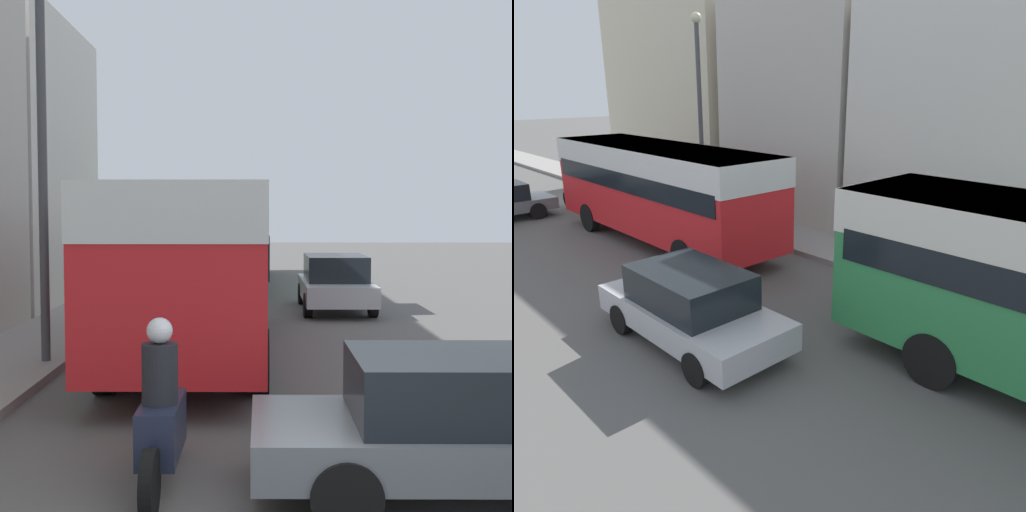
# 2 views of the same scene
# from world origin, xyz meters

# --- Properties ---
(ground_plane) EXTENTS (120.00, 120.00, 0.00)m
(ground_plane) POSITION_xyz_m (0.00, 0.00, 0.00)
(ground_plane) COLOR #595654
(sidewalk) EXTENTS (2.20, 120.00, 0.15)m
(sidewalk) POSITION_xyz_m (-5.10, 0.00, 0.07)
(sidewalk) COLOR gray
(sidewalk) RESTS_ON ground_plane
(building_corner) EXTENTS (5.75, 8.93, 14.00)m
(building_corner) POSITION_xyz_m (-9.08, 0.57, 7.00)
(building_corner) COLOR beige
(building_corner) RESTS_ON ground_plane
(building_midblock) EXTENTS (6.44, 6.23, 8.19)m
(building_midblock) POSITION_xyz_m (-9.42, 8.79, 4.10)
(building_midblock) COLOR beige
(building_midblock) RESTS_ON ground_plane
(building_far_terrace) EXTENTS (6.70, 7.16, 8.35)m
(building_far_terrace) POSITION_xyz_m (-9.55, 15.76, 4.18)
(building_far_terrace) COLOR silver
(building_far_terrace) RESTS_ON ground_plane
(bus_lead) EXTENTS (2.63, 9.64, 3.17)m
(bus_lead) POSITION_xyz_m (-1.74, 8.23, 2.05)
(bus_lead) COLOR red
(bus_lead) RESTS_ON ground_plane
(motorcycle_behind_lead) EXTENTS (0.39, 2.24, 1.73)m
(motorcycle_behind_lead) POSITION_xyz_m (-1.55, 1.59, 0.68)
(motorcycle_behind_lead) COLOR #1E2338
(motorcycle_behind_lead) RESTS_ON ground_plane
(car_far_curb) EXTENTS (1.94, 4.35, 1.57)m
(car_far_curb) POSITION_xyz_m (1.55, 14.57, 0.81)
(car_far_curb) COLOR #B7B7BC
(car_far_curb) RESTS_ON ground_plane
(lamp_post) EXTENTS (0.36, 0.36, 7.19)m
(lamp_post) POSITION_xyz_m (-4.35, 6.99, 4.33)
(lamp_post) COLOR #47474C
(lamp_post) RESTS_ON sidewalk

